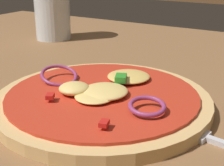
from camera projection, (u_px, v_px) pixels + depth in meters
dining_table at (94, 108)px, 0.39m from camera, size 1.13×0.88×0.03m
pizza at (103, 98)px, 0.35m from camera, size 0.23×0.23×0.03m
beer_glass at (52, 6)px, 0.63m from camera, size 0.07×0.07×0.14m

